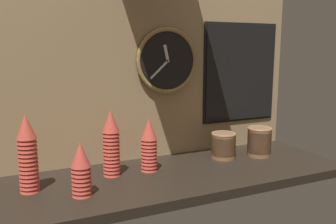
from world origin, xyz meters
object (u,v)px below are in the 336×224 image
object	(u,v)px
cup_stack_center	(149,145)
cup_stack_left	(81,169)
cup_stack_far_left	(28,154)
menu_board	(240,73)
wall_clock	(167,61)
bowl_stack_right	(223,145)
bowl_stack_far_right	(259,141)
cup_stack_center_left	(111,143)

from	to	relation	value
cup_stack_center	cup_stack_left	bearing A→B (deg)	-154.75
cup_stack_left	cup_stack_far_left	bearing A→B (deg)	145.10
cup_stack_center	cup_stack_far_left	xyz separation A→B (m)	(-0.51, -0.03, 0.03)
menu_board	wall_clock	bearing A→B (deg)	-178.87
cup_stack_far_left	bowl_stack_right	bearing A→B (deg)	3.50
bowl_stack_right	bowl_stack_far_right	bearing A→B (deg)	-12.50
cup_stack_center	bowl_stack_far_right	distance (m)	0.60
bowl_stack_right	menu_board	world-z (taller)	menu_board
cup_stack_far_left	cup_stack_left	bearing A→B (deg)	-34.90
bowl_stack_right	menu_board	distance (m)	0.43
cup_stack_far_left	bowl_stack_far_right	size ratio (longest dim) A/B	2.04
bowl_stack_right	bowl_stack_far_right	world-z (taller)	bowl_stack_far_right
cup_stack_left	wall_clock	world-z (taller)	wall_clock
wall_clock	bowl_stack_far_right	bearing A→B (deg)	-23.68
bowl_stack_right	menu_board	size ratio (longest dim) A/B	0.24
cup_stack_left	cup_stack_far_left	xyz separation A→B (m)	(-0.18, 0.12, 0.05)
cup_stack_center_left	bowl_stack_right	size ratio (longest dim) A/B	2.20
cup_stack_center_left	menu_board	distance (m)	0.85
cup_stack_center	bowl_stack_right	size ratio (longest dim) A/B	1.83
bowl_stack_right	wall_clock	size ratio (longest dim) A/B	0.40
cup_stack_center_left	bowl_stack_far_right	bearing A→B (deg)	-2.20
cup_stack_far_left	bowl_stack_far_right	xyz separation A→B (m)	(1.11, 0.01, -0.07)
bowl_stack_right	wall_clock	bearing A→B (deg)	148.74
wall_clock	bowl_stack_right	bearing A→B (deg)	-31.26
cup_stack_left	cup_stack_center_left	world-z (taller)	cup_stack_center_left
cup_stack_left	wall_clock	bearing A→B (deg)	33.30
wall_clock	menu_board	size ratio (longest dim) A/B	0.60
cup_stack_center	menu_board	bearing A→B (deg)	16.34
bowl_stack_far_right	wall_clock	world-z (taller)	wall_clock
cup_stack_center_left	bowl_stack_right	bearing A→B (deg)	1.24
cup_stack_center	menu_board	world-z (taller)	menu_board
cup_stack_left	bowl_stack_right	bearing A→B (deg)	13.55
cup_stack_far_left	menu_board	world-z (taller)	menu_board
cup_stack_center_left	wall_clock	distance (m)	0.51
cup_stack_far_left	wall_clock	xyz separation A→B (m)	(0.68, 0.21, 0.34)
cup_stack_center	wall_clock	distance (m)	0.44
cup_stack_left	menu_board	bearing A→B (deg)	19.60
bowl_stack_right	bowl_stack_far_right	size ratio (longest dim) A/B	0.87
menu_board	bowl_stack_right	bearing A→B (deg)	-142.06
bowl_stack_right	wall_clock	world-z (taller)	wall_clock
cup_stack_left	cup_stack_far_left	distance (m)	0.22
cup_stack_center_left	wall_clock	bearing A→B (deg)	25.52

